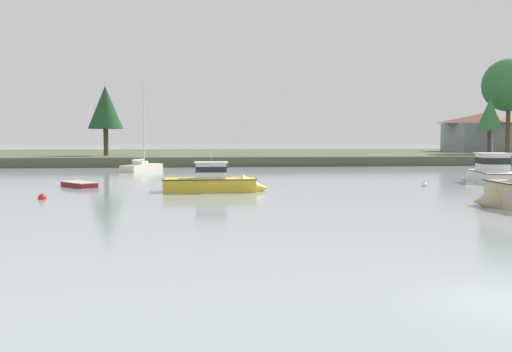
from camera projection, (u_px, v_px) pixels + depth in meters
far_shore_bank at (241, 156)px, 94.98m from camera, size 242.05×45.71×1.20m
cruiser_white at (490, 175)px, 48.96m from camera, size 4.22×8.41×4.63m
dinghy_maroon at (79, 185)px, 43.71m from camera, size 3.23×3.53×0.52m
cruiser_yellow at (220, 185)px, 40.09m from camera, size 7.21×2.45×3.57m
sailboat_cream at (142, 169)px, 63.92m from camera, size 4.27×6.50×10.21m
mooring_buoy_white at (424, 185)px, 44.12m from camera, size 0.43×0.43×0.48m
mooring_buoy_red at (42, 198)px, 35.03m from camera, size 0.50×0.50×0.55m
shore_tree_center at (105, 108)px, 77.51m from camera, size 4.62×4.62×9.20m
shore_tree_left_mid at (509, 85)px, 88.90m from camera, size 8.00×8.00×14.32m
shore_tree_right at (490, 115)px, 82.92m from camera, size 3.76×3.76×7.92m
cottage_behind_trees at (484, 132)px, 99.52m from camera, size 12.05×9.98×6.51m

